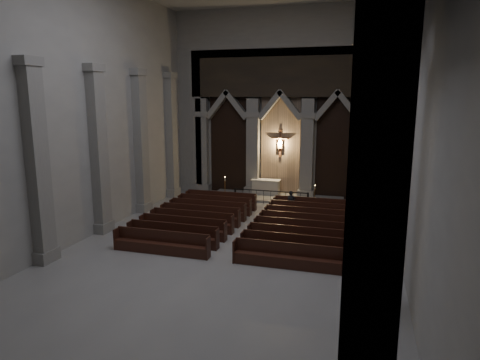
{
  "coord_description": "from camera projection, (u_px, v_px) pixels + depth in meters",
  "views": [
    {
      "loc": [
        5.37,
        -15.95,
        6.61
      ],
      "look_at": [
        -0.2,
        3.0,
        2.68
      ],
      "focal_mm": 32.0,
      "sensor_mm": 36.0,
      "label": 1
    }
  ],
  "objects": [
    {
      "name": "pews",
      "position": [
        247.0,
        225.0,
        21.06
      ],
      "size": [
        9.72,
        8.24,
        0.96
      ],
      "color": "black",
      "rests_on": "ground"
    },
    {
      "name": "worshipper",
      "position": [
        291.0,
        202.0,
        24.14
      ],
      "size": [
        0.53,
        0.4,
        1.31
      ],
      "primitive_type": "imported",
      "rotation": [
        0.0,
        0.0,
        0.18
      ],
      "color": "black",
      "rests_on": "ground"
    },
    {
      "name": "room",
      "position": [
        223.0,
        69.0,
        16.3
      ],
      "size": [
        24.0,
        24.1,
        12.0
      ],
      "color": "gray",
      "rests_on": "ground"
    },
    {
      "name": "candle_stand_left",
      "position": [
        225.0,
        194.0,
        27.21
      ],
      "size": [
        0.26,
        0.26,
        1.56
      ],
      "color": "#AC7635",
      "rests_on": "ground"
    },
    {
      "name": "altar",
      "position": [
        266.0,
        187.0,
        28.43
      ],
      "size": [
        1.9,
        0.76,
        0.96
      ],
      "color": "#B8B1A2",
      "rests_on": "sanctuary_step"
    },
    {
      "name": "left_pilasters",
      "position": [
        122.0,
        148.0,
        22.18
      ],
      "size": [
        0.6,
        13.0,
        8.03
      ],
      "color": "gray",
      "rests_on": "ground"
    },
    {
      "name": "sanctuary_step",
      "position": [
        276.0,
        198.0,
        27.75
      ],
      "size": [
        8.5,
        2.6,
        0.15
      ],
      "primitive_type": "cube",
      "color": "gray",
      "rests_on": "ground"
    },
    {
      "name": "candle_stand_right",
      "position": [
        314.0,
        201.0,
        25.67
      ],
      "size": [
        0.23,
        0.23,
        1.35
      ],
      "color": "#AC7635",
      "rests_on": "ground"
    },
    {
      "name": "altar_rail",
      "position": [
        271.0,
        195.0,
        26.13
      ],
      "size": [
        4.63,
        0.09,
        0.91
      ],
      "color": "black",
      "rests_on": "ground"
    },
    {
      "name": "sanctuary_wall",
      "position": [
        281.0,
        95.0,
        27.35
      ],
      "size": [
        14.0,
        0.77,
        12.0
      ],
      "color": "gray",
      "rests_on": "ground"
    },
    {
      "name": "right_arcade",
      "position": [
        373.0,
        62.0,
        15.99
      ],
      "size": [
        1.0,
        24.0,
        12.0
      ],
      "color": "gray",
      "rests_on": "ground"
    }
  ]
}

